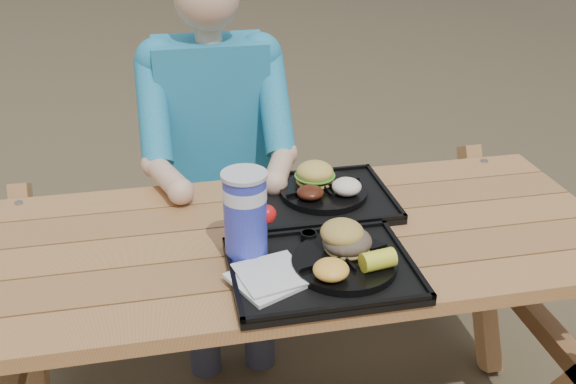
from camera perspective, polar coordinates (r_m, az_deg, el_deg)
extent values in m
cube|color=black|center=(1.59, 3.02, -7.03)|extent=(0.45, 0.35, 0.02)
cube|color=black|center=(1.91, 2.38, -0.75)|extent=(0.45, 0.35, 0.02)
cylinder|color=black|center=(1.59, 5.02, -6.29)|extent=(0.26, 0.26, 0.02)
cylinder|color=black|center=(1.91, 3.19, 0.00)|extent=(0.26, 0.26, 0.02)
cube|color=silver|center=(1.53, -1.80, -7.65)|extent=(0.21, 0.21, 0.02)
cylinder|color=#1722AD|center=(1.58, -3.80, -2.17)|extent=(0.11, 0.11, 0.22)
cylinder|color=black|center=(1.68, 1.85, -3.99)|extent=(0.04, 0.04, 0.03)
cylinder|color=yellow|center=(1.69, 3.80, -3.79)|extent=(0.04, 0.04, 0.03)
ellipsoid|color=#FFBD43|center=(1.50, 3.85, -6.90)|extent=(0.09, 0.09, 0.04)
cube|color=black|center=(1.88, -2.60, -0.82)|extent=(0.04, 0.15, 0.01)
ellipsoid|color=#43190D|center=(1.85, 2.00, -0.04)|extent=(0.08, 0.08, 0.04)
ellipsoid|color=white|center=(1.87, 5.23, 0.48)|extent=(0.09, 0.09, 0.05)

